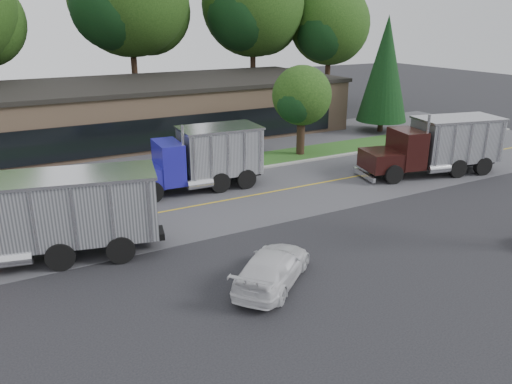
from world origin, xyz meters
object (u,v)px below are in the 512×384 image
dump_truck_red (37,216)px  dump_truck_maroon (439,144)px  dump_truck_blue (202,157)px  rally_car (272,267)px

dump_truck_red → dump_truck_maroon: size_ratio=1.22×
dump_truck_blue → rally_car: dump_truck_blue is taller
dump_truck_maroon → rally_car: bearing=36.2°
dump_truck_red → rally_car: dump_truck_red is taller
dump_truck_red → rally_car: bearing=152.2°
dump_truck_red → dump_truck_blue: bearing=-137.7°
rally_car → dump_truck_red: bearing=9.7°
dump_truck_maroon → dump_truck_red: bearing=14.7°
dump_truck_red → rally_car: size_ratio=2.44×
dump_truck_blue → dump_truck_maroon: same height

